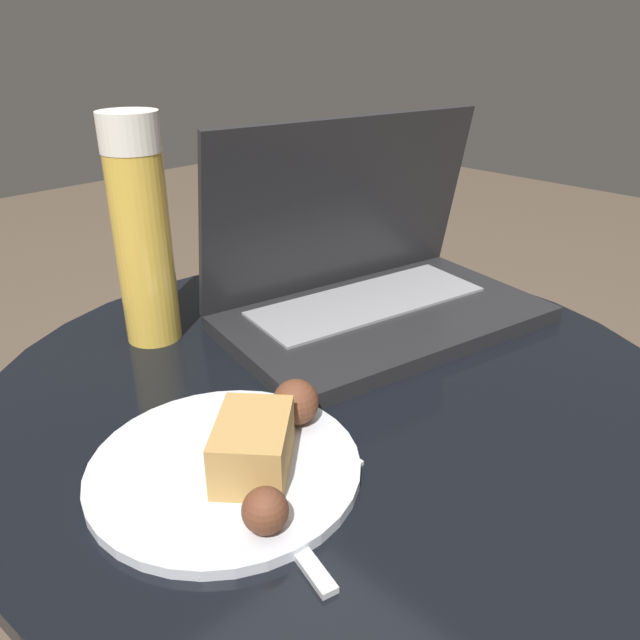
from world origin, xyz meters
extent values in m
cylinder|color=#9E9EA3|center=(0.00, 0.00, 0.24)|extent=(0.06, 0.06, 0.46)
cylinder|color=black|center=(0.00, 0.00, 0.48)|extent=(0.68, 0.68, 0.02)
cube|color=silver|center=(-0.16, -0.05, 0.49)|extent=(0.16, 0.12, 0.00)
cube|color=#232326|center=(0.13, 0.05, 0.50)|extent=(0.40, 0.28, 0.02)
cube|color=gray|center=(0.14, 0.08, 0.51)|extent=(0.30, 0.16, 0.00)
cube|color=#232326|center=(0.15, 0.13, 0.61)|extent=(0.37, 0.12, 0.21)
cube|color=silver|center=(0.15, 0.13, 0.61)|extent=(0.34, 0.10, 0.19)
cylinder|color=gold|center=(-0.07, 0.21, 0.59)|extent=(0.06, 0.06, 0.20)
cylinder|color=white|center=(-0.07, 0.21, 0.71)|extent=(0.06, 0.06, 0.04)
cylinder|color=silver|center=(-0.16, -0.03, 0.49)|extent=(0.21, 0.21, 0.01)
cube|color=tan|center=(-0.15, -0.06, 0.52)|extent=(0.09, 0.09, 0.04)
sphere|color=brown|center=(-0.08, -0.03, 0.52)|extent=(0.04, 0.04, 0.04)
sphere|color=brown|center=(-0.18, -0.11, 0.51)|extent=(0.03, 0.03, 0.03)
cube|color=silver|center=(-0.17, -0.11, 0.49)|extent=(0.05, 0.14, 0.01)
cube|color=silver|center=(-0.15, -0.01, 0.49)|extent=(0.04, 0.06, 0.01)
camera|label=1|loc=(-0.39, -0.36, 0.81)|focal=35.00mm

